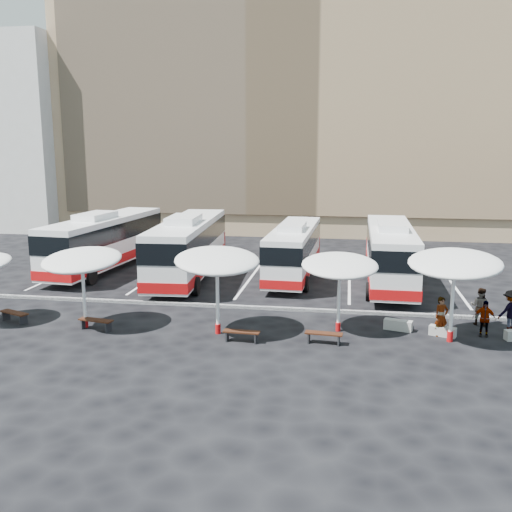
# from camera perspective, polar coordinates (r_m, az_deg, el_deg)

# --- Properties ---
(ground) EXTENTS (120.00, 120.00, 0.00)m
(ground) POSITION_cam_1_polar(r_m,az_deg,el_deg) (28.30, -2.98, -5.46)
(ground) COLOR black
(ground) RESTS_ON ground
(sandstone_building) EXTENTS (42.00, 18.25, 29.60)m
(sandstone_building) POSITION_cam_1_polar(r_m,az_deg,el_deg) (58.85, 3.67, 15.49)
(sandstone_building) COLOR tan
(sandstone_building) RESTS_ON ground
(apartment_block) EXTENTS (14.00, 14.00, 18.00)m
(apartment_block) POSITION_cam_1_polar(r_m,az_deg,el_deg) (64.14, -23.03, 11.04)
(apartment_block) COLOR silver
(apartment_block) RESTS_ON ground
(curb_divider) EXTENTS (34.00, 0.25, 0.15)m
(curb_divider) POSITION_cam_1_polar(r_m,az_deg,el_deg) (28.75, -2.78, -5.04)
(curb_divider) COLOR black
(curb_divider) RESTS_ON ground
(bay_lines) EXTENTS (24.15, 12.00, 0.01)m
(bay_lines) POSITION_cam_1_polar(r_m,az_deg,el_deg) (35.91, -0.30, -1.88)
(bay_lines) COLOR white
(bay_lines) RESTS_ON ground
(bus_0) EXTENTS (3.69, 12.33, 3.85)m
(bus_0) POSITION_cam_1_polar(r_m,az_deg,el_deg) (38.36, -14.88, 1.57)
(bus_0) COLOR white
(bus_0) RESTS_ON ground
(bus_1) EXTENTS (3.45, 12.59, 3.95)m
(bus_1) POSITION_cam_1_polar(r_m,az_deg,el_deg) (34.98, -6.79, 1.06)
(bus_1) COLOR white
(bus_1) RESTS_ON ground
(bus_2) EXTENTS (2.80, 10.91, 3.44)m
(bus_2) POSITION_cam_1_polar(r_m,az_deg,el_deg) (35.15, 3.82, 0.73)
(bus_2) COLOR white
(bus_2) RESTS_ON ground
(bus_3) EXTENTS (2.88, 11.86, 3.75)m
(bus_3) POSITION_cam_1_polar(r_m,az_deg,el_deg) (34.10, 13.26, 0.41)
(bus_3) COLOR white
(bus_3) RESTS_ON ground
(sunshade_1) EXTENTS (3.57, 3.61, 3.61)m
(sunshade_1) POSITION_cam_1_polar(r_m,az_deg,el_deg) (26.11, -17.01, -0.41)
(sunshade_1) COLOR white
(sunshade_1) RESTS_ON ground
(sunshade_2) EXTENTS (4.68, 4.71, 3.79)m
(sunshade_2) POSITION_cam_1_polar(r_m,az_deg,el_deg) (24.15, -3.91, -0.49)
(sunshade_2) COLOR white
(sunshade_2) RESTS_ON ground
(sunshade_3) EXTENTS (3.63, 3.67, 3.46)m
(sunshade_3) POSITION_cam_1_polar(r_m,az_deg,el_deg) (24.76, 8.38, -0.96)
(sunshade_3) COLOR white
(sunshade_3) RESTS_ON ground
(sunshade_4) EXTENTS (4.55, 4.58, 3.90)m
(sunshade_4) POSITION_cam_1_polar(r_m,az_deg,el_deg) (24.44, 19.27, -0.73)
(sunshade_4) COLOR white
(sunshade_4) RESTS_ON ground
(wood_bench_0) EXTENTS (1.61, 0.97, 0.48)m
(wood_bench_0) POSITION_cam_1_polar(r_m,az_deg,el_deg) (28.64, -23.02, -5.39)
(wood_bench_0) COLOR black
(wood_bench_0) RESTS_ON ground
(wood_bench_1) EXTENTS (1.62, 0.70, 0.48)m
(wood_bench_1) POSITION_cam_1_polar(r_m,az_deg,el_deg) (26.26, -15.72, -6.35)
(wood_bench_1) COLOR black
(wood_bench_1) RESTS_ON ground
(wood_bench_2) EXTENTS (1.55, 0.48, 0.47)m
(wood_bench_2) POSITION_cam_1_polar(r_m,az_deg,el_deg) (23.83, -1.46, -7.75)
(wood_bench_2) COLOR black
(wood_bench_2) RESTS_ON ground
(wood_bench_3) EXTENTS (1.57, 0.55, 0.47)m
(wood_bench_3) POSITION_cam_1_polar(r_m,az_deg,el_deg) (23.76, 6.79, -7.87)
(wood_bench_3) COLOR black
(wood_bench_3) RESTS_ON ground
(conc_bench_0) EXTENTS (1.28, 0.74, 0.46)m
(conc_bench_0) POSITION_cam_1_polar(r_m,az_deg,el_deg) (26.08, 14.03, -6.72)
(conc_bench_0) COLOR gray
(conc_bench_0) RESTS_ON ground
(conc_bench_1) EXTENTS (1.16, 0.75, 0.41)m
(conc_bench_1) POSITION_cam_1_polar(r_m,az_deg,el_deg) (25.82, 18.16, -7.17)
(conc_bench_1) COLOR gray
(conc_bench_1) RESTS_ON ground
(passenger_0) EXTENTS (0.74, 0.63, 1.72)m
(passenger_0) POSITION_cam_1_polar(r_m,az_deg,el_deg) (25.63, 18.04, -5.78)
(passenger_0) COLOR black
(passenger_0) RESTS_ON ground
(passenger_1) EXTENTS (1.05, 0.97, 1.73)m
(passenger_1) POSITION_cam_1_polar(r_m,az_deg,el_deg) (27.73, 21.53, -4.74)
(passenger_1) COLOR black
(passenger_1) RESTS_ON ground
(passenger_2) EXTENTS (0.98, 0.55, 1.58)m
(passenger_2) POSITION_cam_1_polar(r_m,az_deg,el_deg) (26.21, 21.87, -5.83)
(passenger_2) COLOR black
(passenger_2) RESTS_ON ground
(passenger_3) EXTENTS (1.37, 1.16, 1.84)m
(passenger_3) POSITION_cam_1_polar(r_m,az_deg,el_deg) (27.39, 24.04, -5.00)
(passenger_3) COLOR black
(passenger_3) RESTS_ON ground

